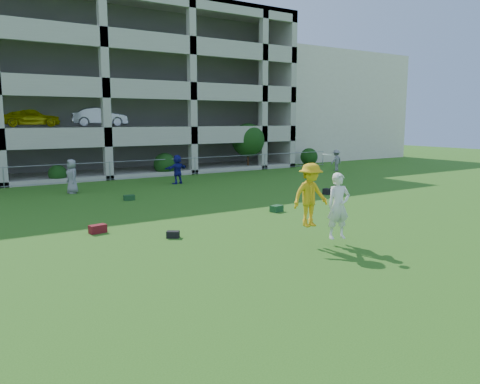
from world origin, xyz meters
TOP-DOWN VIEW (x-y plane):
  - ground at (0.00, 0.00)m, footprint 100.00×100.00m
  - stucco_building at (23.00, 28.00)m, footprint 16.00×14.00m
  - bystander_c at (-3.26, 14.96)m, footprint 0.64×0.91m
  - bystander_d at (2.88, 15.29)m, footprint 1.68×0.93m
  - bystander_f at (15.76, 15.19)m, footprint 1.07×0.68m
  - bag_red_a at (-4.71, 5.64)m, footprint 0.59×0.39m
  - bag_black_b at (-2.87, 3.66)m, footprint 0.47×0.44m
  - bag_green_c at (2.59, 5.28)m, footprint 0.57×0.45m
  - crate_d at (7.52, 7.47)m, footprint 0.43×0.43m
  - bag_green_g at (-1.57, 11.29)m, footprint 0.54×0.37m
  - frisbee_contest at (0.45, 0.46)m, footprint 1.81×1.13m
  - parking_garage at (-0.01, 27.70)m, footprint 30.00×14.00m
  - fence at (0.00, 19.00)m, footprint 36.06×0.06m
  - shrub_row at (4.59, 19.70)m, footprint 34.38×2.52m

SIDE VIEW (x-z plane):
  - ground at x=0.00m, z-range 0.00..0.00m
  - bag_black_b at x=-2.87m, z-range 0.00..0.22m
  - bag_green_g at x=-1.57m, z-range 0.00..0.25m
  - bag_green_c at x=2.59m, z-range 0.00..0.26m
  - bag_red_a at x=-4.71m, z-range 0.00..0.28m
  - crate_d at x=7.52m, z-range 0.00..0.30m
  - fence at x=0.00m, z-range 0.01..1.21m
  - bystander_f at x=15.76m, z-range 0.00..1.57m
  - bystander_d at x=2.88m, z-range 0.00..1.73m
  - bystander_c at x=-3.26m, z-range 0.00..1.76m
  - frisbee_contest at x=0.45m, z-range 0.15..2.73m
  - shrub_row at x=4.59m, z-range -0.24..3.26m
  - stucco_building at x=23.00m, z-range 0.00..10.00m
  - parking_garage at x=-0.01m, z-range 0.01..12.01m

